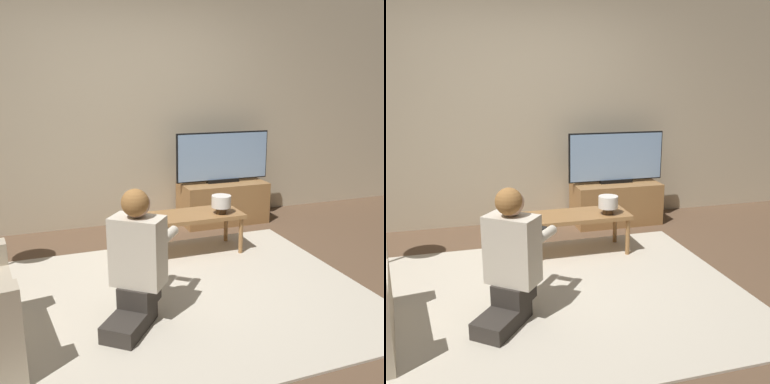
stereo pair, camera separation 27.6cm
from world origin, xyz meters
TOP-DOWN VIEW (x-y plane):
  - ground_plane at (0.00, 0.00)m, footprint 10.00×10.00m
  - wall_back at (0.00, 1.93)m, footprint 10.00×0.06m
  - rug at (0.00, 0.00)m, footprint 2.77×2.22m
  - tv_stand at (1.03, 1.59)m, footprint 0.97×0.49m
  - tv at (1.03, 1.60)m, footprint 1.10×0.08m
  - coffee_table at (0.33, 0.78)m, footprint 0.99×0.42m
  - person_kneeling at (-0.38, -0.22)m, footprint 0.66×0.76m
  - table_lamp at (0.62, 0.70)m, footprint 0.18×0.18m

SIDE VIEW (x-z plane):
  - ground_plane at x=0.00m, z-range 0.00..0.00m
  - rug at x=0.00m, z-range 0.00..0.02m
  - tv_stand at x=1.03m, z-range 0.00..0.47m
  - coffee_table at x=0.33m, z-range 0.15..0.55m
  - person_kneeling at x=-0.38m, z-range 0.00..0.90m
  - table_lamp at x=0.62m, z-range 0.41..0.58m
  - tv at x=1.03m, z-range 0.47..1.05m
  - wall_back at x=0.00m, z-range 0.00..2.60m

